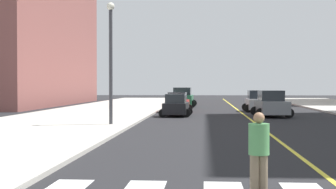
% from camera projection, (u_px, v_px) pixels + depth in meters
% --- Properties ---
extents(sidewalk_kerb_west, '(10.00, 120.00, 0.15)m').
position_uv_depth(sidewalk_kerb_west, '(35.00, 128.00, 26.80)').
color(sidewalk_kerb_west, '#B2ADA3').
rests_on(sidewalk_kerb_west, ground).
extents(lane_divider_paint, '(0.16, 80.00, 0.01)m').
position_uv_depth(lane_divider_paint, '(239.00, 111.00, 45.85)').
color(lane_divider_paint, yellow).
rests_on(lane_divider_paint, ground).
extents(low_rise_brick_west, '(16.00, 32.00, 23.05)m').
position_uv_depth(low_rise_brick_west, '(2.00, 9.00, 59.70)').
color(low_rise_brick_west, brown).
rests_on(low_rise_brick_west, ground).
extents(car_gray_nearest, '(2.87, 4.47, 1.96)m').
position_uv_depth(car_gray_nearest, '(271.00, 104.00, 37.21)').
color(car_gray_nearest, slate).
rests_on(car_gray_nearest, ground).
extents(car_silver_second, '(2.66, 4.25, 1.89)m').
position_uv_depth(car_silver_second, '(258.00, 102.00, 44.25)').
color(car_silver_second, '#B7B7BC').
rests_on(car_silver_second, ground).
extents(car_green_third, '(3.01, 4.75, 2.10)m').
position_uv_depth(car_green_third, '(183.00, 98.00, 53.40)').
color(car_green_third, '#236B42').
rests_on(car_green_third, ground).
extents(car_black_fourth, '(2.45, 3.85, 1.69)m').
position_uv_depth(car_black_fourth, '(176.00, 106.00, 37.64)').
color(car_black_fourth, black).
rests_on(car_black_fourth, ground).
extents(car_red_fifth, '(2.55, 3.97, 1.74)m').
position_uv_depth(car_red_fifth, '(178.00, 103.00, 43.47)').
color(car_red_fifth, red).
rests_on(car_red_fifth, ground).
extents(pedestrian_crossing, '(0.44, 0.44, 1.79)m').
position_uv_depth(pedestrian_crossing, '(259.00, 150.00, 10.60)').
color(pedestrian_crossing, brown).
rests_on(pedestrian_crossing, ground).
extents(street_lamp, '(0.44, 0.44, 6.89)m').
position_uv_depth(street_lamp, '(111.00, 52.00, 28.26)').
color(street_lamp, '#38383D').
rests_on(street_lamp, sidewalk_kerb_west).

